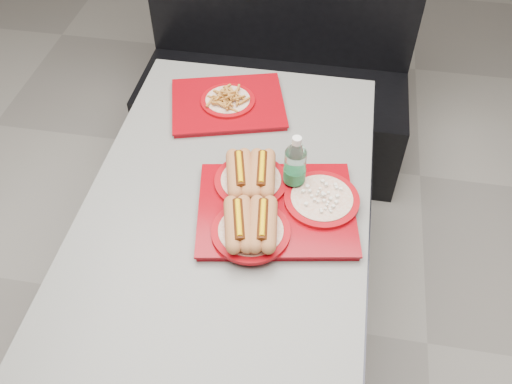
% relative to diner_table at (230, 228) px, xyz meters
% --- Properties ---
extents(ground, '(6.00, 6.00, 0.00)m').
position_rel_diner_table_xyz_m(ground, '(0.00, 0.00, -0.58)').
color(ground, gray).
rests_on(ground, ground).
extents(diner_table, '(0.92, 1.42, 0.75)m').
position_rel_diner_table_xyz_m(diner_table, '(0.00, 0.00, 0.00)').
color(diner_table, black).
rests_on(diner_table, ground).
extents(booth_bench, '(1.30, 0.57, 1.35)m').
position_rel_diner_table_xyz_m(booth_bench, '(0.00, 1.09, -0.18)').
color(booth_bench, black).
rests_on(booth_bench, ground).
extents(tray_near, '(0.54, 0.46, 0.11)m').
position_rel_diner_table_xyz_m(tray_near, '(0.14, -0.04, 0.20)').
color(tray_near, maroon).
rests_on(tray_near, diner_table).
extents(tray_far, '(0.49, 0.43, 0.08)m').
position_rel_diner_table_xyz_m(tray_far, '(-0.09, 0.44, 0.19)').
color(tray_far, maroon).
rests_on(tray_far, diner_table).
extents(water_bottle, '(0.07, 0.07, 0.23)m').
position_rel_diner_table_xyz_m(water_bottle, '(0.20, 0.07, 0.26)').
color(water_bottle, silver).
rests_on(water_bottle, diner_table).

